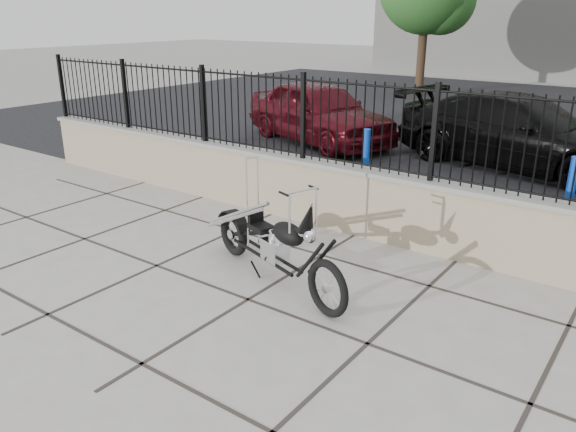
# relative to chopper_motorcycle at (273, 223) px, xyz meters

# --- Properties ---
(ground_plane) EXTENTS (90.00, 90.00, 0.00)m
(ground_plane) POSITION_rel_chopper_motorcycle_xyz_m (0.07, -0.55, -0.72)
(ground_plane) COLOR #99968E
(ground_plane) RESTS_ON ground
(parking_lot) EXTENTS (30.00, 30.00, 0.00)m
(parking_lot) POSITION_rel_chopper_motorcycle_xyz_m (0.07, 11.95, -0.72)
(parking_lot) COLOR black
(parking_lot) RESTS_ON ground
(retaining_wall) EXTENTS (14.00, 0.36, 0.96)m
(retaining_wall) POSITION_rel_chopper_motorcycle_xyz_m (0.07, 1.95, -0.24)
(retaining_wall) COLOR gray
(retaining_wall) RESTS_ON ground_plane
(iron_fence) EXTENTS (14.00, 0.08, 1.20)m
(iron_fence) POSITION_rel_chopper_motorcycle_xyz_m (0.07, 1.95, 0.84)
(iron_fence) COLOR black
(iron_fence) RESTS_ON retaining_wall
(chopper_motorcycle) EXTENTS (2.43, 1.17, 1.45)m
(chopper_motorcycle) POSITION_rel_chopper_motorcycle_xyz_m (0.00, 0.00, 0.00)
(chopper_motorcycle) COLOR black
(chopper_motorcycle) RESTS_ON ground_plane
(car_red) EXTENTS (4.65, 3.11, 1.47)m
(car_red) POSITION_rel_chopper_motorcycle_xyz_m (-3.71, 6.65, 0.01)
(car_red) COLOR #4E0B13
(car_red) RESTS_ON parking_lot
(car_black) EXTENTS (5.33, 2.96, 1.46)m
(car_black) POSITION_rel_chopper_motorcycle_xyz_m (0.85, 7.04, 0.01)
(car_black) COLOR black
(car_black) RESTS_ON parking_lot
(bollard_a) EXTENTS (0.15, 0.15, 1.05)m
(bollard_a) POSITION_rel_chopper_motorcycle_xyz_m (-1.00, 4.05, -0.20)
(bollard_a) COLOR #0E34D7
(bollard_a) RESTS_ON ground_plane
(bollard_b) EXTENTS (0.17, 0.17, 1.07)m
(bollard_b) POSITION_rel_chopper_motorcycle_xyz_m (2.43, 3.93, -0.19)
(bollard_b) COLOR blue
(bollard_b) RESTS_ON ground_plane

